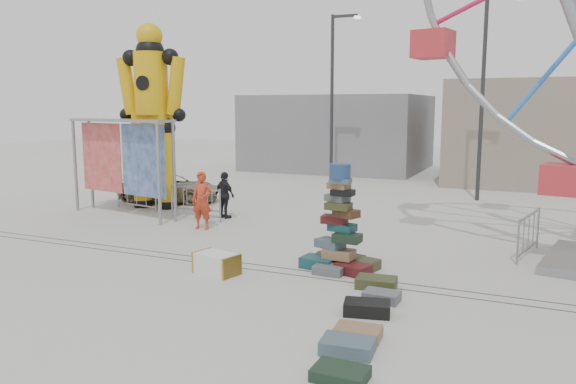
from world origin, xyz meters
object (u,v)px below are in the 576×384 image
at_px(barricade_dummy_c, 195,203).
at_px(parked_suv, 170,188).
at_px(suitcase_tower, 340,240).
at_px(pedestrian_black, 225,195).
at_px(pedestrian_green, 336,204).
at_px(lamp_post_left, 334,91).
at_px(barricade_dummy_b, 199,199).
at_px(lamp_post_right, 485,88).
at_px(pedestrian_red, 202,201).
at_px(barricade_wheel_front, 528,235).
at_px(barricade_dummy_a, 136,195).
at_px(steamer_trunk, 217,263).
at_px(crash_test_dummy, 152,109).
at_px(banner_scaffold, 121,143).

height_order(barricade_dummy_c, parked_suv, barricade_dummy_c).
bearing_deg(suitcase_tower, pedestrian_black, 152.53).
distance_m(suitcase_tower, pedestrian_green, 4.32).
height_order(lamp_post_left, pedestrian_black, lamp_post_left).
bearing_deg(barricade_dummy_b, suitcase_tower, -35.86).
relative_size(lamp_post_right, pedestrian_red, 4.46).
bearing_deg(pedestrian_red, barricade_wheel_front, -4.83).
bearing_deg(barricade_dummy_b, pedestrian_black, -11.56).
height_order(barricade_dummy_a, pedestrian_black, pedestrian_black).
xyz_separation_m(barricade_dummy_a, pedestrian_red, (4.01, -1.83, 0.35)).
bearing_deg(barricade_dummy_c, steamer_trunk, -48.36).
bearing_deg(parked_suv, crash_test_dummy, 177.31).
bearing_deg(barricade_dummy_c, lamp_post_left, 86.51).
bearing_deg(lamp_post_left, lamp_post_right, -15.95).
bearing_deg(crash_test_dummy, banner_scaffold, -99.28).
bearing_deg(suitcase_tower, crash_test_dummy, 161.04).
bearing_deg(pedestrian_red, parked_suv, 127.01).
xyz_separation_m(lamp_post_left, pedestrian_red, (-0.29, -11.16, -3.59)).
distance_m(barricade_dummy_b, pedestrian_black, 1.17).
height_order(pedestrian_red, parked_suv, pedestrian_red).
height_order(banner_scaffold, barricade_dummy_c, banner_scaffold).
bearing_deg(barricade_dummy_a, suitcase_tower, -14.95).
distance_m(lamp_post_left, steamer_trunk, 15.80).
relative_size(banner_scaffold, pedestrian_black, 2.95).
relative_size(barricade_dummy_c, barricade_wheel_front, 1.00).
bearing_deg(barricade_dummy_c, barricade_dummy_b, 118.29).
xyz_separation_m(steamer_trunk, pedestrian_red, (-2.85, 3.84, 0.66)).
bearing_deg(suitcase_tower, barricade_wheel_front, 46.89).
relative_size(barricade_dummy_a, pedestrian_red, 1.12).
height_order(crash_test_dummy, banner_scaffold, crash_test_dummy).
bearing_deg(pedestrian_green, lamp_post_right, 105.59).
height_order(barricade_wheel_front, parked_suv, barricade_wheel_front).
bearing_deg(steamer_trunk, pedestrian_red, 140.46).
distance_m(banner_scaffold, barricade_dummy_a, 2.27).
relative_size(lamp_post_right, crash_test_dummy, 1.15).
relative_size(pedestrian_red, pedestrian_black, 1.13).
height_order(lamp_post_left, barricade_dummy_c, lamp_post_left).
distance_m(steamer_trunk, parked_suv, 10.24).
bearing_deg(barricade_wheel_front, suitcase_tower, 139.82).
distance_m(crash_test_dummy, pedestrian_red, 5.20).
bearing_deg(lamp_post_left, steamer_trunk, -80.34).
bearing_deg(barricade_wheel_front, banner_scaffold, 102.19).
relative_size(barricade_wheel_front, pedestrian_green, 1.26).
distance_m(lamp_post_right, pedestrian_black, 11.17).
height_order(crash_test_dummy, barricade_wheel_front, crash_test_dummy).
bearing_deg(crash_test_dummy, pedestrian_green, -14.37).
height_order(barricade_dummy_b, pedestrian_green, pedestrian_green).
height_order(lamp_post_left, crash_test_dummy, lamp_post_left).
bearing_deg(barricade_dummy_a, barricade_dummy_b, 11.87).
height_order(lamp_post_left, pedestrian_green, lamp_post_left).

